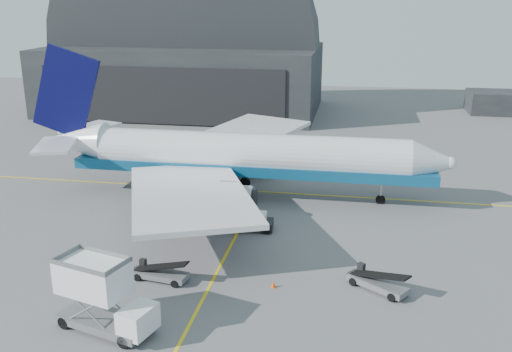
% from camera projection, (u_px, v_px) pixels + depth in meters
% --- Properties ---
extents(ground, '(200.00, 200.00, 0.00)m').
position_uv_depth(ground, '(217.00, 273.00, 45.34)').
color(ground, '#565659').
rests_on(ground, ground).
extents(taxi_lines, '(80.00, 42.12, 0.02)m').
position_uv_depth(taxi_lines, '(247.00, 215.00, 57.22)').
color(taxi_lines, yellow).
rests_on(taxi_lines, ground).
extents(hangar, '(50.00, 28.30, 28.00)m').
position_uv_depth(hangar, '(184.00, 59.00, 107.03)').
color(hangar, black).
rests_on(hangar, ground).
extents(distant_bldg_a, '(14.00, 8.00, 4.00)m').
position_uv_depth(distant_bldg_a, '(506.00, 113.00, 106.58)').
color(distant_bldg_a, black).
rests_on(distant_bldg_a, ground).
extents(airliner, '(46.34, 44.94, 16.26)m').
position_uv_depth(airliner, '(234.00, 155.00, 61.65)').
color(airliner, white).
rests_on(airliner, ground).
extents(catering_truck, '(7.33, 4.37, 4.74)m').
position_uv_depth(catering_truck, '(102.00, 297.00, 37.05)').
color(catering_truck, slate).
rests_on(catering_truck, ground).
extents(pushback_tug, '(3.79, 2.38, 1.69)m').
position_uv_depth(pushback_tug, '(255.00, 223.00, 53.54)').
color(pushback_tug, black).
rests_on(pushback_tug, ground).
extents(belt_loader_a, '(4.77, 2.21, 1.78)m').
position_uv_depth(belt_loader_a, '(160.00, 273.00, 44.11)').
color(belt_loader_a, slate).
rests_on(belt_loader_a, ground).
extents(belt_loader_b, '(4.72, 3.93, 1.89)m').
position_uv_depth(belt_loader_b, '(377.00, 282.00, 42.66)').
color(belt_loader_b, slate).
rests_on(belt_loader_b, ground).
extents(traffic_cone, '(0.36, 0.36, 0.51)m').
position_uv_depth(traffic_cone, '(273.00, 284.00, 43.04)').
color(traffic_cone, '#FF4908').
rests_on(traffic_cone, ground).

